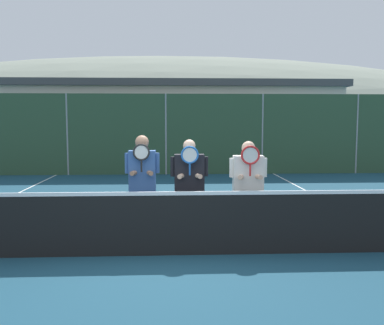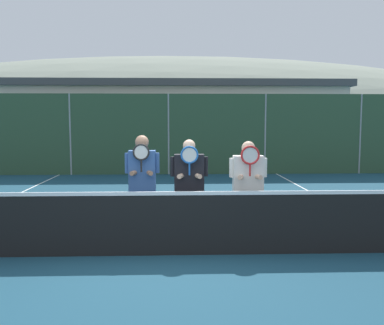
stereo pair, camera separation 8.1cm
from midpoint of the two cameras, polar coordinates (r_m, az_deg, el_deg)
name	(u,v)px [view 2 (the right image)]	position (r m, az deg, el deg)	size (l,w,h in m)	color
ground_plane	(158,255)	(6.67, -4.22, -12.24)	(120.00, 120.00, 0.00)	navy
hill_distant	(174,134)	(64.78, -2.35, 3.84)	(109.95, 61.08, 21.38)	gray
clubhouse_building	(163,119)	(24.46, -3.85, 5.76)	(20.00, 5.50, 4.16)	beige
fence_back	(169,134)	(16.17, -3.00, 3.77)	(22.11, 0.06, 3.04)	gray
tennis_net	(158,223)	(6.53, -4.26, -8.01)	(11.09, 0.09, 1.08)	gray
court_line_right_sideline	(346,211)	(10.32, 20.11, -6.12)	(0.05, 16.00, 0.01)	white
player_leftmost	(142,179)	(7.16, -6.32, -2.21)	(0.58, 0.34, 1.80)	white
player_center_left	(189,182)	(7.05, -0.05, -2.64)	(0.62, 0.34, 1.74)	#232838
player_center_right	(248,182)	(7.14, 7.80, -2.59)	(0.63, 0.34, 1.71)	#232838
car_far_left	(37,146)	(19.83, -19.91, 2.12)	(4.78, 2.10, 1.86)	black
car_left_of_center	(149,145)	(19.40, -5.57, 2.39)	(4.09, 1.95, 1.89)	slate
car_center	(250,145)	(19.53, 7.86, 2.38)	(4.10, 2.00, 1.88)	silver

